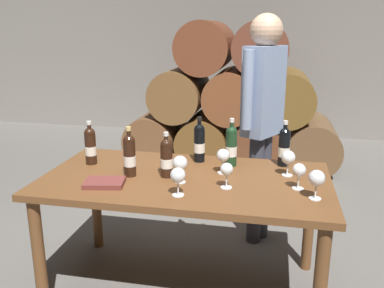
{
  "coord_description": "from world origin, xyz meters",
  "views": [
    {
      "loc": [
        0.5,
        -2.27,
        1.63
      ],
      "look_at": [
        0.0,
        0.2,
        0.91
      ],
      "focal_mm": 38.88,
      "sensor_mm": 36.0,
      "label": 1
    }
  ],
  "objects_px": {
    "wine_bottle_5": "(90,145)",
    "wine_glass_1": "(317,179)",
    "wine_bottle_1": "(130,155)",
    "wine_glass_4": "(288,158)",
    "sommelier_presenting": "(263,109)",
    "wine_bottle_4": "(231,146)",
    "wine_bottle_0": "(199,142)",
    "wine_glass_2": "(227,170)",
    "wine_glass_5": "(180,164)",
    "wine_bottle_2": "(166,157)",
    "wine_glass_6": "(223,156)",
    "wine_glass_0": "(299,171)",
    "wine_glass_3": "(178,176)",
    "dining_table": "(185,191)",
    "wine_bottle_3": "(284,146)",
    "tasting_notebook": "(104,183)"
  },
  "relations": [
    {
      "from": "wine_glass_0",
      "to": "wine_glass_1",
      "type": "relative_size",
      "value": 0.93
    },
    {
      "from": "wine_bottle_0",
      "to": "wine_bottle_1",
      "type": "relative_size",
      "value": 1.0
    },
    {
      "from": "wine_bottle_1",
      "to": "wine_bottle_4",
      "type": "bearing_deg",
      "value": 28.4
    },
    {
      "from": "wine_bottle_5",
      "to": "wine_bottle_3",
      "type": "bearing_deg",
      "value": 9.79
    },
    {
      "from": "wine_glass_2",
      "to": "wine_glass_3",
      "type": "relative_size",
      "value": 0.94
    },
    {
      "from": "wine_bottle_0",
      "to": "wine_glass_0",
      "type": "relative_size",
      "value": 2.04
    },
    {
      "from": "wine_glass_2",
      "to": "wine_glass_6",
      "type": "distance_m",
      "value": 0.24
    },
    {
      "from": "wine_bottle_5",
      "to": "wine_glass_1",
      "type": "relative_size",
      "value": 1.8
    },
    {
      "from": "wine_bottle_5",
      "to": "wine_glass_6",
      "type": "distance_m",
      "value": 0.87
    },
    {
      "from": "wine_glass_1",
      "to": "sommelier_presenting",
      "type": "distance_m",
      "value": 1.0
    },
    {
      "from": "wine_glass_1",
      "to": "tasting_notebook",
      "type": "distance_m",
      "value": 1.16
    },
    {
      "from": "wine_glass_1",
      "to": "wine_glass_6",
      "type": "distance_m",
      "value": 0.6
    },
    {
      "from": "wine_glass_1",
      "to": "wine_glass_5",
      "type": "distance_m",
      "value": 0.75
    },
    {
      "from": "wine_glass_4",
      "to": "wine_glass_6",
      "type": "bearing_deg",
      "value": -174.86
    },
    {
      "from": "wine_glass_4",
      "to": "wine_glass_5",
      "type": "distance_m",
      "value": 0.65
    },
    {
      "from": "wine_glass_6",
      "to": "wine_glass_5",
      "type": "bearing_deg",
      "value": -137.29
    },
    {
      "from": "wine_glass_0",
      "to": "sommelier_presenting",
      "type": "height_order",
      "value": "sommelier_presenting"
    },
    {
      "from": "wine_bottle_3",
      "to": "wine_glass_3",
      "type": "distance_m",
      "value": 0.83
    },
    {
      "from": "wine_bottle_3",
      "to": "wine_glass_3",
      "type": "bearing_deg",
      "value": -131.73
    },
    {
      "from": "wine_bottle_1",
      "to": "wine_glass_1",
      "type": "relative_size",
      "value": 1.91
    },
    {
      "from": "wine_bottle_5",
      "to": "sommelier_presenting",
      "type": "height_order",
      "value": "sommelier_presenting"
    },
    {
      "from": "dining_table",
      "to": "sommelier_presenting",
      "type": "bearing_deg",
      "value": 61.09
    },
    {
      "from": "wine_glass_3",
      "to": "wine_glass_4",
      "type": "height_order",
      "value": "wine_glass_4"
    },
    {
      "from": "wine_bottle_5",
      "to": "wine_glass_1",
      "type": "bearing_deg",
      "value": -12.48
    },
    {
      "from": "wine_glass_3",
      "to": "sommelier_presenting",
      "type": "xyz_separation_m",
      "value": [
        0.39,
        1.03,
        0.17
      ]
    },
    {
      "from": "wine_bottle_3",
      "to": "wine_glass_4",
      "type": "relative_size",
      "value": 1.88
    },
    {
      "from": "wine_glass_6",
      "to": "sommelier_presenting",
      "type": "xyz_separation_m",
      "value": [
        0.21,
        0.63,
        0.17
      ]
    },
    {
      "from": "wine_bottle_4",
      "to": "wine_glass_0",
      "type": "xyz_separation_m",
      "value": [
        0.41,
        -0.33,
        -0.03
      ]
    },
    {
      "from": "wine_bottle_0",
      "to": "wine_bottle_4",
      "type": "bearing_deg",
      "value": -12.04
    },
    {
      "from": "wine_bottle_4",
      "to": "wine_glass_5",
      "type": "distance_m",
      "value": 0.44
    },
    {
      "from": "wine_bottle_4",
      "to": "sommelier_presenting",
      "type": "height_order",
      "value": "sommelier_presenting"
    },
    {
      "from": "wine_glass_6",
      "to": "dining_table",
      "type": "bearing_deg",
      "value": -151.15
    },
    {
      "from": "wine_bottle_0",
      "to": "wine_bottle_5",
      "type": "relative_size",
      "value": 1.06
    },
    {
      "from": "wine_bottle_1",
      "to": "wine_glass_4",
      "type": "height_order",
      "value": "wine_bottle_1"
    },
    {
      "from": "wine_bottle_1",
      "to": "sommelier_presenting",
      "type": "bearing_deg",
      "value": 46.7
    },
    {
      "from": "wine_bottle_0",
      "to": "wine_bottle_1",
      "type": "bearing_deg",
      "value": -135.06
    },
    {
      "from": "dining_table",
      "to": "wine_glass_3",
      "type": "height_order",
      "value": "wine_glass_3"
    },
    {
      "from": "wine_glass_2",
      "to": "wine_glass_4",
      "type": "height_order",
      "value": "wine_glass_4"
    },
    {
      "from": "wine_glass_0",
      "to": "wine_glass_3",
      "type": "xyz_separation_m",
      "value": [
        -0.63,
        -0.22,
        0.01
      ]
    },
    {
      "from": "wine_bottle_0",
      "to": "tasting_notebook",
      "type": "height_order",
      "value": "wine_bottle_0"
    },
    {
      "from": "wine_bottle_2",
      "to": "wine_glass_6",
      "type": "bearing_deg",
      "value": 21.3
    },
    {
      "from": "wine_glass_0",
      "to": "wine_glass_3",
      "type": "height_order",
      "value": "wine_glass_3"
    },
    {
      "from": "wine_bottle_4",
      "to": "wine_glass_0",
      "type": "height_order",
      "value": "wine_bottle_4"
    },
    {
      "from": "dining_table",
      "to": "tasting_notebook",
      "type": "height_order",
      "value": "tasting_notebook"
    },
    {
      "from": "wine_glass_3",
      "to": "wine_glass_5",
      "type": "bearing_deg",
      "value": 99.8
    },
    {
      "from": "wine_bottle_3",
      "to": "wine_glass_1",
      "type": "distance_m",
      "value": 0.54
    },
    {
      "from": "wine_glass_0",
      "to": "wine_glass_4",
      "type": "distance_m",
      "value": 0.21
    },
    {
      "from": "dining_table",
      "to": "wine_bottle_2",
      "type": "xyz_separation_m",
      "value": [
        -0.11,
        -0.01,
        0.21
      ]
    },
    {
      "from": "wine_bottle_0",
      "to": "sommelier_presenting",
      "type": "bearing_deg",
      "value": 48.21
    },
    {
      "from": "wine_bottle_4",
      "to": "wine_bottle_0",
      "type": "bearing_deg",
      "value": 167.96
    }
  ]
}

